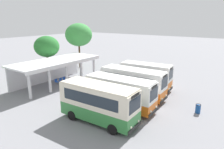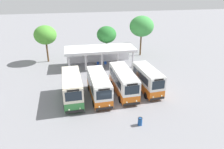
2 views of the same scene
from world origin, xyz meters
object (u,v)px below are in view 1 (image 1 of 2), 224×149
(city_bus_nearest_orange, at_px, (99,102))
(litter_bin_apron, at_px, (198,109))
(city_bus_second_in_row, at_px, (120,92))
(city_bus_fourth_amber, at_px, (146,75))
(waiting_chair_end_by_column, at_px, (57,81))
(city_bus_middle_cream, at_px, (133,82))
(waiting_chair_second_from_end, at_px, (61,80))
(waiting_chair_middle_seat, at_px, (64,79))

(city_bus_nearest_orange, relative_size, litter_bin_apron, 8.10)
(city_bus_second_in_row, bearing_deg, city_bus_fourth_amber, 4.47)
(waiting_chair_end_by_column, height_order, litter_bin_apron, litter_bin_apron)
(city_bus_middle_cream, xyz_separation_m, waiting_chair_second_from_end, (-1.36, 10.77, -1.34))
(city_bus_middle_cream, distance_m, waiting_chair_second_from_end, 10.93)
(litter_bin_apron, bearing_deg, city_bus_fourth_amber, 65.22)
(city_bus_nearest_orange, relative_size, city_bus_second_in_row, 0.98)
(city_bus_middle_cream, bearing_deg, waiting_chair_second_from_end, 97.19)
(waiting_chair_end_by_column, bearing_deg, litter_bin_apron, -83.43)
(city_bus_nearest_orange, distance_m, city_bus_fourth_amber, 10.38)
(waiting_chair_middle_seat, relative_size, litter_bin_apron, 0.96)
(city_bus_fourth_amber, xyz_separation_m, waiting_chair_end_by_column, (-5.50, 10.84, -1.35))
(city_bus_second_in_row, distance_m, waiting_chair_end_by_column, 11.53)
(city_bus_fourth_amber, height_order, waiting_chair_end_by_column, city_bus_fourth_amber)
(city_bus_middle_cream, distance_m, waiting_chair_middle_seat, 10.92)
(city_bus_second_in_row, bearing_deg, waiting_chair_middle_seat, 76.15)
(city_bus_fourth_amber, relative_size, waiting_chair_middle_seat, 7.79)
(waiting_chair_second_from_end, bearing_deg, city_bus_second_in_row, -100.56)
(litter_bin_apron, bearing_deg, waiting_chair_second_from_end, 94.46)
(waiting_chair_middle_seat, distance_m, litter_bin_apron, 18.14)
(city_bus_middle_cream, distance_m, city_bus_fourth_amber, 3.46)
(city_bus_fourth_amber, xyz_separation_m, waiting_chair_middle_seat, (-4.13, 10.76, -1.35))
(city_bus_second_in_row, distance_m, city_bus_middle_cream, 3.49)
(waiting_chair_end_by_column, relative_size, waiting_chair_middle_seat, 1.00)
(city_bus_middle_cream, relative_size, waiting_chair_middle_seat, 8.97)
(waiting_chair_end_by_column, bearing_deg, city_bus_fourth_amber, -63.08)
(city_bus_nearest_orange, bearing_deg, city_bus_middle_cream, 4.41)
(city_bus_nearest_orange, relative_size, waiting_chair_middle_seat, 8.48)
(city_bus_nearest_orange, bearing_deg, city_bus_fourth_amber, 3.28)
(waiting_chair_second_from_end, distance_m, waiting_chair_middle_seat, 0.69)
(waiting_chair_middle_seat, bearing_deg, waiting_chair_second_from_end, -175.81)
(waiting_chair_middle_seat, xyz_separation_m, litter_bin_apron, (0.72, -18.13, -0.07))
(city_bus_fourth_amber, bearing_deg, litter_bin_apron, -114.78)
(city_bus_middle_cream, relative_size, waiting_chair_second_from_end, 8.97)
(city_bus_second_in_row, bearing_deg, city_bus_nearest_orange, -179.11)
(city_bus_nearest_orange, height_order, waiting_chair_end_by_column, city_bus_nearest_orange)
(city_bus_second_in_row, bearing_deg, waiting_chair_second_from_end, 79.44)
(waiting_chair_end_by_column, distance_m, litter_bin_apron, 18.33)
(city_bus_nearest_orange, xyz_separation_m, litter_bin_apron, (6.96, -6.78, -1.46))
(city_bus_nearest_orange, bearing_deg, waiting_chair_end_by_column, 66.95)
(waiting_chair_second_from_end, xyz_separation_m, waiting_chair_middle_seat, (0.69, 0.05, 0.00))
(city_bus_fourth_amber, height_order, waiting_chair_middle_seat, city_bus_fourth_amber)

